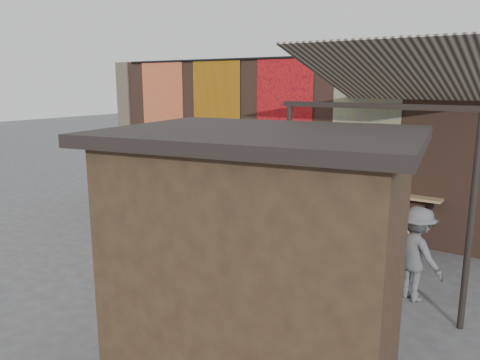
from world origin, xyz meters
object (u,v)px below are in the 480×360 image
at_px(scooter_stool_0, 177,194).
at_px(market_stall, 261,279).
at_px(scooter_stool_1, 197,197).
at_px(diner_left, 193,183).
at_px(scooter_stool_2, 215,202).
at_px(shopper_navy, 327,228).
at_px(shopper_tan, 390,222).
at_px(scooter_stool_8, 349,224).
at_px(scooter_stool_9, 377,228).
at_px(scooter_stool_5, 273,212).
at_px(scooter_stool_6, 300,217).
at_px(scooter_stool_7, 324,219).
at_px(shelf_box, 232,168).
at_px(diner_right, 162,175).
at_px(shopper_grey, 417,254).
at_px(scooter_stool_3, 236,205).
at_px(scooter_stool_4, 253,206).

bearing_deg(scooter_stool_0, market_stall, -42.25).
bearing_deg(scooter_stool_1, diner_left, -79.19).
relative_size(scooter_stool_2, shopper_navy, 0.43).
bearing_deg(shopper_tan, scooter_stool_8, 96.87).
xyz_separation_m(shopper_tan, market_stall, (0.08, -4.81, 0.62)).
bearing_deg(shopper_tan, scooter_stool_9, 73.07).
bearing_deg(scooter_stool_5, scooter_stool_6, -0.68).
distance_m(scooter_stool_7, shopper_navy, 2.28).
bearing_deg(scooter_stool_1, shelf_box, 14.38).
height_order(scooter_stool_0, market_stall, market_stall).
bearing_deg(scooter_stool_1, scooter_stool_7, -0.01).
xyz_separation_m(scooter_stool_9, diner_left, (-4.86, -0.20, 0.42)).
height_order(scooter_stool_0, scooter_stool_2, scooter_stool_0).
bearing_deg(shopper_tan, shopper_navy, -167.88).
height_order(scooter_stool_1, shopper_tan, shopper_tan).
bearing_deg(scooter_stool_0, scooter_stool_9, 0.55).
bearing_deg(scooter_stool_9, shopper_tan, -58.67).
bearing_deg(diner_right, scooter_stool_0, -11.92).
bearing_deg(scooter_stool_0, scooter_stool_1, 5.22).
height_order(diner_left, shopper_grey, diner_left).
relative_size(diner_left, market_stall, 0.59).
bearing_deg(scooter_stool_3, market_stall, -53.21).
xyz_separation_m(scooter_stool_1, market_stall, (5.43, -5.56, 1.02)).
bearing_deg(market_stall, scooter_stool_4, 113.54).
distance_m(scooter_stool_0, scooter_stool_3, 1.90).
xyz_separation_m(diner_left, diner_right, (-1.24, 0.16, 0.05)).
xyz_separation_m(scooter_stool_2, scooter_stool_9, (4.27, 0.02, 0.05)).
relative_size(scooter_stool_3, diner_right, 0.44).
bearing_deg(scooter_stool_5, diner_left, -176.93).
bearing_deg(market_stall, scooter_stool_2, 121.24).
distance_m(scooter_stool_7, scooter_stool_8, 0.58).
xyz_separation_m(scooter_stool_2, diner_right, (-1.82, -0.02, 0.53)).
height_order(scooter_stool_9, shopper_grey, shopper_grey).
bearing_deg(shelf_box, scooter_stool_4, -18.61).
relative_size(scooter_stool_2, shopper_grey, 0.51).
distance_m(scooter_stool_2, scooter_stool_7, 3.07).
xyz_separation_m(shelf_box, scooter_stool_8, (3.28, -0.25, -0.85)).
height_order(shelf_box, scooter_stool_7, shelf_box).
height_order(shelf_box, shopper_navy, shopper_navy).
bearing_deg(diner_right, scooter_stool_3, -9.61).
bearing_deg(scooter_stool_7, shopper_grey, -39.81).
bearing_deg(shopper_grey, scooter_stool_8, -18.37).
distance_m(scooter_stool_2, scooter_stool_9, 4.27).
distance_m(scooter_stool_8, diner_left, 4.26).
xyz_separation_m(diner_right, shopper_grey, (7.37, -2.02, -0.13)).
bearing_deg(scooter_stool_4, scooter_stool_2, -179.38).
distance_m(scooter_stool_4, market_stall, 6.71).
xyz_separation_m(scooter_stool_5, shopper_tan, (2.94, -0.67, 0.43)).
height_order(scooter_stool_4, scooter_stool_8, scooter_stool_4).
xyz_separation_m(scooter_stool_4, diner_left, (-1.75, -0.19, 0.42)).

